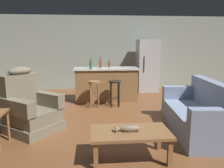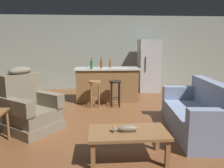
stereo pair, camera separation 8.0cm
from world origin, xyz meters
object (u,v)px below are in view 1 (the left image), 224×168
(fish_figurine, at_px, (128,129))
(bottle_tall_green, at_px, (91,65))
(recliner_near_lamp, at_px, (30,109))
(kitchen_island, at_px, (106,84))
(coffee_table, at_px, (130,135))
(refrigerator, at_px, (147,66))
(bottle_short_amber, at_px, (101,64))
(bottle_wine_dark, at_px, (109,64))
(bar_stool_right, at_px, (115,89))
(couch, at_px, (199,114))
(bar_stool_left, at_px, (94,89))

(fish_figurine, xyz_separation_m, bottle_tall_green, (-0.51, 3.08, 0.61))
(recliner_near_lamp, bearing_deg, kitchen_island, 90.63)
(bottle_tall_green, bearing_deg, coffee_table, -79.73)
(refrigerator, height_order, bottle_short_amber, refrigerator)
(recliner_near_lamp, xyz_separation_m, kitchen_island, (1.56, 2.08, 0.06))
(coffee_table, distance_m, bottle_wine_dark, 3.51)
(fish_figurine, relative_size, bar_stool_right, 0.50)
(recliner_near_lamp, bearing_deg, couch, 31.06)
(recliner_near_lamp, xyz_separation_m, bar_stool_right, (1.75, 1.45, 0.05))
(bottle_wine_dark, bearing_deg, recliner_near_lamp, -126.85)
(kitchen_island, distance_m, bar_stool_right, 0.66)
(kitchen_island, bearing_deg, bar_stool_left, -118.48)
(couch, relative_size, bottle_wine_dark, 8.36)
(recliner_near_lamp, relative_size, bottle_short_amber, 3.83)
(bar_stool_right, bearing_deg, recliner_near_lamp, -140.38)
(recliner_near_lamp, distance_m, bar_stool_right, 2.27)
(fish_figurine, distance_m, refrigerator, 4.75)
(bar_stool_left, bearing_deg, couch, -43.44)
(coffee_table, distance_m, bottle_tall_green, 3.19)
(couch, distance_m, kitchen_island, 2.90)
(refrigerator, xyz_separation_m, bottle_short_amber, (-1.65, -1.24, 0.19))
(couch, height_order, bar_stool_right, couch)
(refrigerator, xyz_separation_m, bottle_tall_green, (-1.92, -1.43, 0.19))
(refrigerator, distance_m, bottle_short_amber, 2.08)
(refrigerator, bearing_deg, fish_figurine, -107.31)
(fish_figurine, bearing_deg, coffee_table, 22.10)
(couch, xyz_separation_m, recliner_near_lamp, (-3.13, 0.36, 0.08))
(couch, bearing_deg, bar_stool_right, -46.79)
(couch, height_order, bar_stool_left, couch)
(fish_figurine, relative_size, refrigerator, 0.19)
(couch, relative_size, kitchen_island, 1.10)
(coffee_table, height_order, refrigerator, refrigerator)
(coffee_table, relative_size, kitchen_island, 0.61)
(bottle_short_amber, bearing_deg, kitchen_island, 16.10)
(couch, height_order, bottle_wine_dark, bottle_wine_dark)
(couch, relative_size, bottle_short_amber, 6.30)
(recliner_near_lamp, height_order, bar_stool_right, recliner_near_lamp)
(coffee_table, bearing_deg, bar_stool_left, 100.06)
(kitchen_island, distance_m, bottle_wine_dark, 0.59)
(bottle_tall_green, bearing_deg, bottle_short_amber, 34.84)
(recliner_near_lamp, height_order, bottle_short_amber, bottle_short_amber)
(bar_stool_left, distance_m, bottle_wine_dark, 1.06)
(coffee_table, xyz_separation_m, couch, (1.44, 0.86, -0.02))
(kitchen_island, bearing_deg, bottle_short_amber, -163.90)
(coffee_table, distance_m, bar_stool_right, 2.67)
(bar_stool_left, distance_m, bottle_tall_green, 0.72)
(kitchen_island, height_order, bar_stool_left, kitchen_island)
(couch, distance_m, recliner_near_lamp, 3.15)
(couch, relative_size, bar_stool_left, 2.91)
(bottle_wine_dark, bearing_deg, kitchen_island, -125.38)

